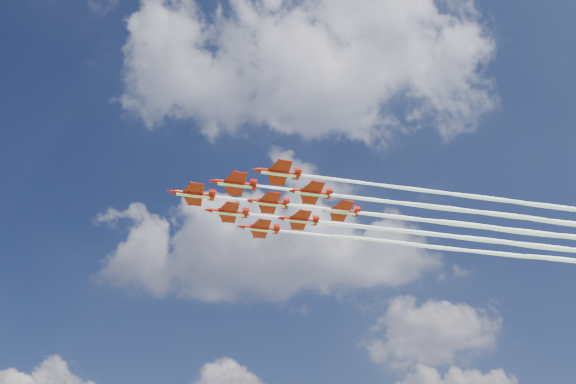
# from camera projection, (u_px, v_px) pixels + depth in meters

# --- Properties ---
(jet_lead) EXTENTS (144.37, 52.67, 3.01)m
(jet_lead) POSITION_uv_depth(u_px,v_px,m) (459.00, 224.00, 152.77)
(jet_lead) COLOR #A31109
(jet_row2_port) EXTENTS (144.37, 52.67, 3.01)m
(jet_row2_port) POSITION_uv_depth(u_px,v_px,m) (504.00, 215.00, 148.94)
(jet_row2_port) COLOR #A31109
(jet_row2_starb) EXTENTS (144.37, 52.67, 3.01)m
(jet_row2_starb) POSITION_uv_depth(u_px,v_px,m) (480.00, 240.00, 159.85)
(jet_row2_starb) COLOR #A31109
(jet_row3_port) EXTENTS (144.37, 52.67, 3.01)m
(jet_row3_port) POSITION_uv_depth(u_px,v_px,m) (551.00, 206.00, 145.12)
(jet_row3_port) COLOR #A31109
(jet_row3_centre) EXTENTS (144.37, 52.67, 3.01)m
(jet_row3_centre) POSITION_uv_depth(u_px,v_px,m) (523.00, 231.00, 156.02)
(jet_row3_centre) COLOR #A31109
(jet_row3_starb) EXTENTS (144.37, 52.67, 3.01)m
(jet_row3_starb) POSITION_uv_depth(u_px,v_px,m) (498.00, 254.00, 166.93)
(jet_row3_starb) COLOR #A31109
(jet_row4_port) EXTENTS (144.37, 52.67, 3.01)m
(jet_row4_port) POSITION_uv_depth(u_px,v_px,m) (568.00, 223.00, 152.20)
(jet_row4_port) COLOR #A31109
(jet_row4_starb) EXTENTS (144.37, 52.67, 3.01)m
(jet_row4_starb) POSITION_uv_depth(u_px,v_px,m) (540.00, 246.00, 163.10)
(jet_row4_starb) COLOR #A31109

